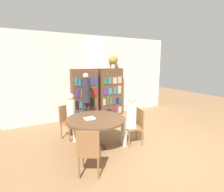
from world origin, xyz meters
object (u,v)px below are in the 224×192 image
(chair_far_side, at_px, (136,124))
(chair_left_side, at_px, (68,120))
(seated_reader_left, at_px, (72,114))
(seated_reader_right, at_px, (130,117))
(chair_near_camera, at_px, (89,150))
(reading_table, at_px, (96,123))
(librarian_standing, at_px, (86,93))
(flower_vase, at_px, (113,60))
(bookshelf_right, at_px, (111,92))
(bookshelf_left, at_px, (85,94))

(chair_far_side, bearing_deg, chair_left_side, 63.00)
(seated_reader_left, distance_m, seated_reader_right, 1.51)
(chair_near_camera, height_order, seated_reader_right, seated_reader_right)
(reading_table, height_order, librarian_standing, librarian_standing)
(flower_vase, distance_m, chair_near_camera, 4.23)
(seated_reader_right, bearing_deg, chair_near_camera, 130.00)
(chair_left_side, distance_m, librarian_standing, 1.30)
(librarian_standing, bearing_deg, flower_vase, 21.10)
(chair_near_camera, relative_size, librarian_standing, 0.53)
(bookshelf_right, bearing_deg, flower_vase, 2.15)
(flower_vase, height_order, chair_left_side, flower_vase)
(chair_far_side, distance_m, librarian_standing, 2.15)
(bookshelf_right, bearing_deg, seated_reader_right, -107.99)
(reading_table, bearing_deg, seated_reader_left, 113.34)
(chair_near_camera, xyz_separation_m, chair_far_side, (1.53, 0.66, 0.00))
(chair_far_side, distance_m, seated_reader_left, 1.68)
(bookshelf_left, bearing_deg, chair_left_side, -126.33)
(seated_reader_left, height_order, seated_reader_right, seated_reader_left)
(flower_vase, xyz_separation_m, librarian_standing, (-1.31, -0.51, -1.09))
(chair_near_camera, xyz_separation_m, seated_reader_right, (1.36, 0.70, 0.20))
(bookshelf_right, xyz_separation_m, chair_left_side, (-2.04, -1.34, -0.40))
(bookshelf_right, bearing_deg, seated_reader_left, -142.51)
(reading_table, height_order, seated_reader_right, seated_reader_right)
(seated_reader_left, relative_size, librarian_standing, 0.74)
(chair_left_side, bearing_deg, chair_near_camera, 63.00)
(reading_table, distance_m, chair_left_side, 1.04)
(seated_reader_left, bearing_deg, chair_near_camera, 60.08)
(bookshelf_left, distance_m, chair_left_side, 1.70)
(bookshelf_left, xyz_separation_m, flower_vase, (1.18, 0.00, 1.22))
(reading_table, relative_size, seated_reader_left, 1.11)
(chair_far_side, bearing_deg, bookshelf_left, 22.48)
(flower_vase, distance_m, reading_table, 3.23)
(chair_near_camera, relative_size, chair_left_side, 1.00)
(bookshelf_left, height_order, reading_table, bookshelf_left)
(chair_far_side, height_order, seated_reader_right, seated_reader_right)
(chair_left_side, bearing_deg, bookshelf_left, -149.67)
(chair_near_camera, distance_m, chair_far_side, 1.67)
(seated_reader_right, height_order, librarian_standing, librarian_standing)
(bookshelf_left, relative_size, seated_reader_left, 1.45)
(bookshelf_right, height_order, seated_reader_right, bookshelf_right)
(bookshelf_right, relative_size, reading_table, 1.31)
(chair_near_camera, relative_size, chair_far_side, 1.00)
(flower_vase, bearing_deg, chair_far_side, -106.47)
(chair_near_camera, relative_size, seated_reader_right, 0.72)
(chair_left_side, bearing_deg, flower_vase, -171.51)
(reading_table, distance_m, chair_near_camera, 1.04)
(bookshelf_left, distance_m, seated_reader_left, 1.77)
(seated_reader_right, bearing_deg, chair_left_side, 60.19)
(bookshelf_right, xyz_separation_m, seated_reader_left, (-1.97, -1.51, -0.21))
(chair_near_camera, bearing_deg, reading_table, 90.00)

